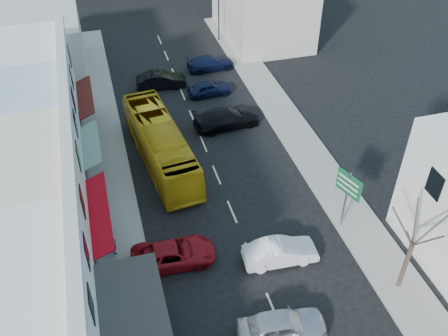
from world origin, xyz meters
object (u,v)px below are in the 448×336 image
(pedestrian_left, at_px, (113,243))
(street_tree, at_px, (412,245))
(car_silver, at_px, (282,327))
(car_red, at_px, (174,254))
(car_white, at_px, (280,253))
(direction_sign, at_px, (345,201))
(bus, at_px, (160,145))
(traffic_signal, at_px, (219,17))

(pedestrian_left, relative_size, street_tree, 0.24)
(car_silver, bearing_deg, car_red, 39.67)
(car_white, xyz_separation_m, direction_sign, (4.84, 1.67, 1.49))
(bus, relative_size, car_silver, 2.64)
(pedestrian_left, relative_size, direction_sign, 0.39)
(pedestrian_left, distance_m, traffic_signal, 31.00)
(bus, distance_m, pedestrian_left, 9.38)
(direction_sign, height_order, traffic_signal, traffic_signal)
(direction_sign, relative_size, traffic_signal, 0.81)
(street_tree, bearing_deg, car_red, 156.15)
(car_silver, relative_size, car_white, 1.00)
(car_silver, height_order, direction_sign, direction_sign)
(car_white, bearing_deg, pedestrian_left, 74.34)
(car_red, height_order, street_tree, street_tree)
(car_white, distance_m, car_red, 6.33)
(car_white, xyz_separation_m, traffic_signal, (4.59, 30.78, 2.00))
(direction_sign, distance_m, traffic_signal, 29.11)
(car_silver, xyz_separation_m, car_red, (-4.42, 6.39, 0.00))
(pedestrian_left, bearing_deg, traffic_signal, -41.52)
(car_silver, bearing_deg, pedestrian_left, 49.31)
(street_tree, bearing_deg, direction_sign, 100.61)
(bus, relative_size, traffic_signal, 2.15)
(bus, xyz_separation_m, pedestrian_left, (-4.39, -8.28, -0.55))
(car_silver, xyz_separation_m, traffic_signal, (6.30, 35.54, 2.00))
(bus, height_order, pedestrian_left, bus)
(street_tree, bearing_deg, pedestrian_left, 155.82)
(street_tree, bearing_deg, traffic_signal, 92.08)
(pedestrian_left, height_order, traffic_signal, traffic_signal)
(direction_sign, bearing_deg, street_tree, -98.02)
(car_silver, distance_m, street_tree, 8.12)
(car_white, distance_m, street_tree, 7.44)
(car_red, xyz_separation_m, direction_sign, (10.97, 0.05, 1.49))
(car_white, xyz_separation_m, pedestrian_left, (-9.50, 3.22, 0.30))
(pedestrian_left, relative_size, traffic_signal, 0.32)
(pedestrian_left, xyz_separation_m, street_tree, (15.35, -6.89, 2.49))
(direction_sign, bearing_deg, car_silver, -154.11)
(bus, distance_m, car_red, 9.96)
(traffic_signal, bearing_deg, direction_sign, 89.90)
(car_white, relative_size, car_red, 0.96)
(car_white, xyz_separation_m, car_red, (-6.12, 1.62, 0.00))
(car_white, distance_m, direction_sign, 5.34)
(traffic_signal, bearing_deg, pedestrian_left, 62.32)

